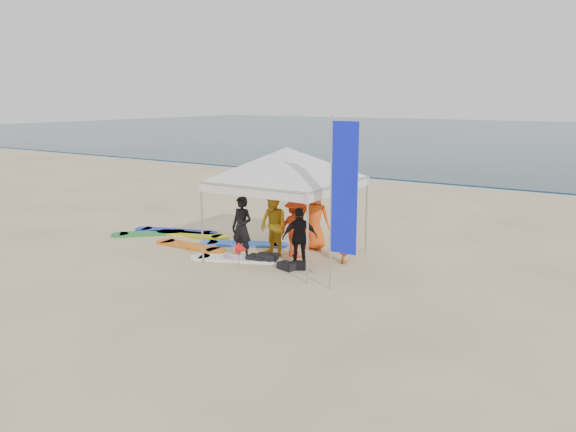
% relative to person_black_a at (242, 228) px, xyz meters
% --- Properties ---
extents(ground, '(120.00, 120.00, 0.00)m').
position_rel_person_black_a_xyz_m(ground, '(0.64, -2.00, -0.86)').
color(ground, beige).
rests_on(ground, ground).
extents(ocean, '(160.00, 84.00, 0.08)m').
position_rel_person_black_a_xyz_m(ocean, '(0.64, 58.00, -0.82)').
color(ocean, '#0C2633').
rests_on(ocean, ground).
extents(shoreline_foam, '(160.00, 1.20, 0.01)m').
position_rel_person_black_a_xyz_m(shoreline_foam, '(0.64, 16.20, -0.85)').
color(shoreline_foam, silver).
rests_on(shoreline_foam, ground).
extents(person_black_a, '(0.63, 0.42, 1.71)m').
position_rel_person_black_a_xyz_m(person_black_a, '(0.00, 0.00, 0.00)').
color(person_black_a, black).
rests_on(person_black_a, ground).
extents(person_yellow, '(0.98, 0.85, 1.73)m').
position_rel_person_black_a_xyz_m(person_yellow, '(0.57, 0.67, 0.01)').
color(person_yellow, gold).
rests_on(person_yellow, ground).
extents(person_orange_a, '(1.11, 0.70, 1.64)m').
position_rel_person_black_a_xyz_m(person_orange_a, '(1.12, 0.93, -0.04)').
color(person_orange_a, red).
rests_on(person_orange_a, ground).
extents(person_black_b, '(0.94, 0.88, 1.55)m').
position_rel_person_black_a_xyz_m(person_black_b, '(1.69, 0.22, -0.08)').
color(person_black_b, black).
rests_on(person_black_b, ground).
extents(person_orange_b, '(1.01, 0.81, 1.80)m').
position_rel_person_black_a_xyz_m(person_orange_b, '(1.13, 1.93, 0.05)').
color(person_orange_b, '#E95514').
rests_on(person_orange_b, ground).
extents(person_seated, '(0.57, 0.81, 0.85)m').
position_rel_person_black_a_xyz_m(person_seated, '(2.50, 1.15, -0.43)').
color(person_seated, orange).
rests_on(person_seated, ground).
extents(canopy_tent, '(4.55, 4.55, 3.43)m').
position_rel_person_black_a_xyz_m(canopy_tent, '(0.93, 0.78, 2.13)').
color(canopy_tent, '#A5A5A8').
rests_on(canopy_tent, ground).
extents(feather_flag, '(0.65, 0.04, 3.91)m').
position_rel_person_black_a_xyz_m(feather_flag, '(3.47, -0.89, 1.45)').
color(feather_flag, '#A5A5A8').
rests_on(feather_flag, ground).
extents(marker_pennant, '(0.28, 0.28, 0.64)m').
position_rel_person_black_a_xyz_m(marker_pennant, '(0.51, -0.66, -0.36)').
color(marker_pennant, '#A5A5A8').
rests_on(marker_pennant, ground).
extents(gear_pile, '(1.80, 0.75, 0.22)m').
position_rel_person_black_a_xyz_m(gear_pile, '(1.01, 0.00, -0.76)').
color(gear_pile, black).
rests_on(gear_pile, ground).
extents(surfboard_spread, '(6.00, 2.73, 0.07)m').
position_rel_person_black_a_xyz_m(surfboard_spread, '(-2.24, 0.70, -0.82)').
color(surfboard_spread, yellow).
rests_on(surfboard_spread, ground).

